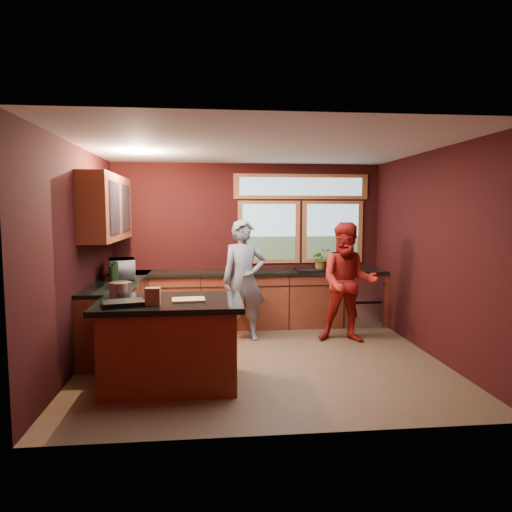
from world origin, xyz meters
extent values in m
plane|color=brown|center=(0.00, 0.00, 0.00)|extent=(4.50, 4.50, 0.00)
cube|color=black|center=(0.00, 2.00, 1.35)|extent=(4.50, 0.02, 2.70)
cube|color=black|center=(0.00, -2.00, 1.35)|extent=(4.50, 0.02, 2.70)
cube|color=black|center=(-2.25, 0.00, 1.35)|extent=(0.02, 4.00, 2.70)
cube|color=black|center=(2.25, 0.00, 1.35)|extent=(0.02, 4.00, 2.70)
cube|color=silver|center=(0.00, 0.00, 2.70)|extent=(4.50, 4.00, 0.02)
cube|color=#80A0B1|center=(0.35, 1.99, 1.55)|extent=(1.06, 0.02, 1.06)
cube|color=#80A0B1|center=(1.45, 1.99, 1.55)|extent=(1.06, 0.02, 1.06)
cube|color=#9B582D|center=(0.90, 1.99, 2.32)|extent=(2.30, 0.02, 0.42)
cube|color=maroon|center=(-2.07, 0.85, 1.95)|extent=(0.36, 1.80, 0.90)
cube|color=maroon|center=(0.00, 1.70, 0.44)|extent=(4.50, 0.60, 0.88)
cube|color=black|center=(0.00, 1.69, 0.91)|extent=(4.50, 0.64, 0.05)
cube|color=#B7B7BC|center=(1.85, 1.68, 0.42)|extent=(0.60, 0.58, 0.85)
cube|color=black|center=(1.10, 1.66, 0.91)|extent=(0.66, 0.46, 0.05)
cube|color=maroon|center=(-1.95, 0.85, 0.44)|extent=(0.60, 2.30, 0.88)
cube|color=black|center=(-1.94, 0.85, 0.91)|extent=(0.64, 2.30, 0.05)
cube|color=maroon|center=(-1.09, -0.75, 0.44)|extent=(1.40, 0.90, 0.88)
cube|color=black|center=(-1.09, -0.75, 0.92)|extent=(1.55, 1.05, 0.06)
imported|color=slate|center=(-0.16, 0.95, 0.89)|extent=(0.68, 0.48, 1.78)
imported|color=maroon|center=(1.34, 0.69, 0.87)|extent=(0.98, 0.84, 1.75)
imported|color=#999999|center=(-1.92, 1.03, 1.07)|extent=(0.47, 0.59, 0.29)
imported|color=#999999|center=(1.20, 1.75, 1.11)|extent=(0.32, 0.28, 0.35)
cylinder|color=white|center=(-0.03, 1.70, 1.07)|extent=(0.12, 0.12, 0.28)
cube|color=tan|center=(-0.89, -0.80, 0.95)|extent=(0.37, 0.28, 0.02)
cylinder|color=#ACADB1|center=(-1.64, -0.60, 1.03)|extent=(0.24, 0.24, 0.18)
cube|color=brown|center=(-1.24, -1.00, 1.03)|extent=(0.15, 0.12, 0.18)
cube|color=black|center=(-1.54, -1.00, 0.97)|extent=(0.46, 0.38, 0.05)
camera|label=1|loc=(-0.65, -5.69, 1.90)|focal=32.00mm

